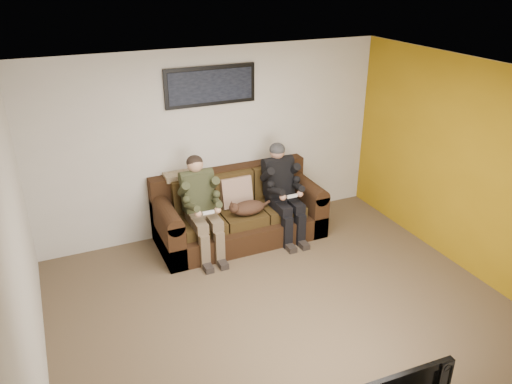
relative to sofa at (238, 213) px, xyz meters
name	(u,v)px	position (x,y,z in m)	size (l,w,h in m)	color
floor	(286,312)	(-0.17, -1.83, -0.36)	(5.00, 5.00, 0.00)	brown
ceiling	(293,80)	(-0.17, -1.83, 2.24)	(5.00, 5.00, 0.00)	silver
wall_back	(214,142)	(-0.17, 0.42, 0.94)	(5.00, 5.00, 0.00)	beige
wall_front	(452,352)	(-0.17, -4.08, 0.94)	(5.00, 5.00, 0.00)	beige
wall_left	(22,264)	(-2.67, -1.83, 0.94)	(4.50, 4.50, 0.00)	beige
wall_right	(474,171)	(2.33, -1.83, 0.94)	(4.50, 4.50, 0.00)	beige
accent_wall_right	(473,171)	(2.32, -1.83, 0.94)	(4.50, 4.50, 0.00)	#A07910
sofa	(238,213)	(0.00, 0.00, 0.00)	(2.30, 0.99, 0.94)	black
throw_pillow	(236,192)	(0.00, 0.04, 0.31)	(0.44, 0.13, 0.42)	tan
throw_blanket	(182,176)	(-0.70, 0.29, 0.59)	(0.47, 0.23, 0.08)	tan
person_left	(201,201)	(-0.59, -0.19, 0.39)	(0.51, 0.87, 1.32)	brown
person_right	(282,186)	(0.59, -0.19, 0.39)	(0.51, 0.86, 1.32)	black
cat	(247,208)	(0.03, -0.28, 0.21)	(0.66, 0.26, 0.24)	#4F301F
framed_poster	(211,86)	(-0.20, 0.38, 1.74)	(1.25, 0.05, 0.52)	black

